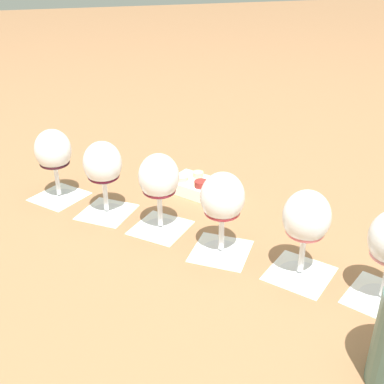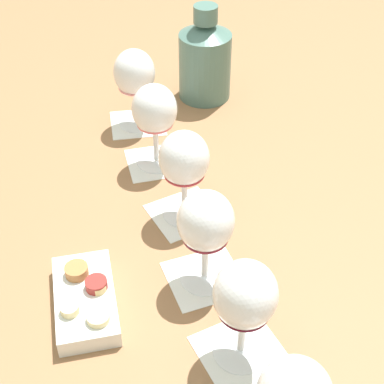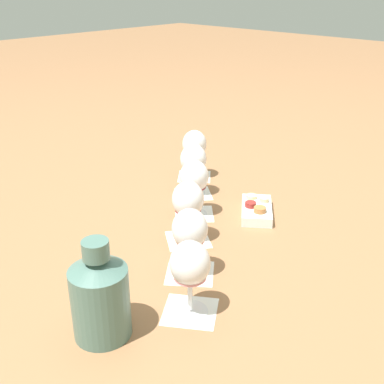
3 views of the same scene
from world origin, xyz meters
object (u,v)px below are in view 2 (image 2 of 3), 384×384
at_px(wine_glass_4, 245,299).
at_px(snack_dish, 86,299).
at_px(wine_glass_3, 206,226).
at_px(ceramic_vase, 205,59).
at_px(wine_glass_0, 135,77).
at_px(wine_glass_2, 184,163).
at_px(wine_glass_1, 155,114).

xyz_separation_m(wine_glass_4, snack_dish, (0.02, -0.22, -0.09)).
xyz_separation_m(wine_glass_3, wine_glass_4, (0.09, 0.09, -0.00)).
distance_m(wine_glass_4, ceramic_vase, 0.63).
height_order(wine_glass_0, wine_glass_2, same).
distance_m(wine_glass_1, wine_glass_3, 0.29).
bearing_deg(wine_glass_4, wine_glass_3, -135.82).
distance_m(wine_glass_2, wine_glass_4, 0.27).
distance_m(wine_glass_0, wine_glass_1, 0.13).
xyz_separation_m(wine_glass_0, wine_glass_2, (0.20, 0.20, -0.00)).
xyz_separation_m(wine_glass_0, wine_glass_4, (0.41, 0.37, -0.00)).
bearing_deg(snack_dish, wine_glass_0, -159.99).
bearing_deg(wine_glass_2, wine_glass_4, 40.52).
bearing_deg(wine_glass_0, wine_glass_4, 42.58).
relative_size(wine_glass_0, wine_glass_4, 1.00).
bearing_deg(wine_glass_3, ceramic_vase, -156.05).
relative_size(wine_glass_1, snack_dish, 0.91).
distance_m(wine_glass_1, wine_glass_2, 0.15).
bearing_deg(snack_dish, wine_glass_3, 132.32).
relative_size(wine_glass_1, wine_glass_4, 1.00).
height_order(wine_glass_0, ceramic_vase, ceramic_vase).
height_order(wine_glass_3, snack_dish, wine_glass_3).
xyz_separation_m(wine_glass_0, wine_glass_1, (0.10, 0.09, -0.00)).
distance_m(wine_glass_2, wine_glass_3, 0.14).
distance_m(wine_glass_3, wine_glass_4, 0.13).
bearing_deg(ceramic_vase, wine_glass_4, 28.07).
relative_size(wine_glass_2, wine_glass_4, 1.00).
bearing_deg(snack_dish, wine_glass_2, 169.77).
height_order(wine_glass_2, snack_dish, wine_glass_2).
relative_size(wine_glass_4, ceramic_vase, 0.79).
relative_size(wine_glass_4, snack_dish, 0.91).
height_order(wine_glass_3, ceramic_vase, ceramic_vase).
xyz_separation_m(wine_glass_1, ceramic_vase, (-0.25, -0.02, -0.02)).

